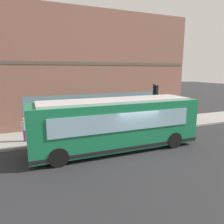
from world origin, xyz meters
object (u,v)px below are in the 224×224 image
Objects in this scene: traffic_light_near_corner at (155,98)px; pedestrian_by_light_pole at (24,128)px; fire_hydrant at (79,124)px; pedestrian_walking_along_curb at (54,119)px; city_bus_nearside at (116,124)px.

traffic_light_near_corner reaches higher than pedestrian_by_light_pole.
pedestrian_walking_along_curb is at bearing 103.34° from fire_hydrant.
city_bus_nearside is 5.16m from fire_hydrant.
pedestrian_by_light_pole reaches higher than fire_hydrant.
city_bus_nearside is 13.60× the size of fire_hydrant.
pedestrian_walking_along_curb is at bearing 35.15° from city_bus_nearside.
traffic_light_near_corner is at bearing -59.13° from city_bus_nearside.
city_bus_nearside is 5.33m from traffic_light_near_corner.
fire_hydrant is at bearing 12.82° from city_bus_nearside.
fire_hydrant is at bearing -66.52° from pedestrian_by_light_pole.
pedestrian_walking_along_curb is 2.40m from pedestrian_by_light_pole.
pedestrian_walking_along_curb is (-0.48, 2.01, 0.70)m from fire_hydrant.
traffic_light_near_corner reaches higher than fire_hydrant.
city_bus_nearside reaches higher than pedestrian_walking_along_curb.
pedestrian_by_light_pole is (3.17, 5.15, -0.51)m from city_bus_nearside.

